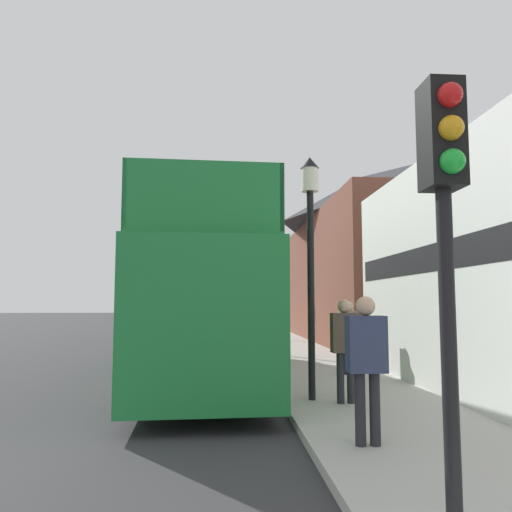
# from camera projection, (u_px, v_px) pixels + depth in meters

# --- Properties ---
(ground_plane) EXTENTS (144.00, 144.00, 0.00)m
(ground_plane) POSITION_uv_depth(u_px,v_px,m) (140.00, 341.00, 25.14)
(ground_plane) COLOR #333335
(sidewalk) EXTENTS (3.05, 108.00, 0.14)m
(sidewalk) POSITION_uv_depth(u_px,v_px,m) (280.00, 343.00, 22.63)
(sidewalk) COLOR #ADAAA3
(sidewalk) RESTS_ON ground_plane
(brick_terrace_rear) EXTENTS (6.00, 18.08, 8.34)m
(brick_terrace_rear) POSITION_uv_depth(u_px,v_px,m) (365.00, 258.00, 25.08)
(brick_terrace_rear) COLOR brown
(brick_terrace_rear) RESTS_ON ground_plane
(tour_bus) EXTENTS (3.06, 10.89, 4.13)m
(tour_bus) POSITION_uv_depth(u_px,v_px,m) (201.00, 304.00, 12.62)
(tour_bus) COLOR #1E7A38
(tour_bus) RESTS_ON ground_plane
(parked_car_ahead_of_bus) EXTENTS (2.10, 4.56, 1.51)m
(parked_car_ahead_of_bus) POSITION_uv_depth(u_px,v_px,m) (220.00, 331.00, 21.49)
(parked_car_ahead_of_bus) COLOR silver
(parked_car_ahead_of_bus) RESTS_ON ground_plane
(pedestrian_nearest) EXTENTS (0.49, 0.27, 1.85)m
(pedestrian_nearest) POSITION_uv_depth(u_px,v_px,m) (366.00, 355.00, 6.29)
(pedestrian_nearest) COLOR #232328
(pedestrian_nearest) RESTS_ON sidewalk
(pedestrian_second) EXTENTS (0.48, 0.26, 1.83)m
(pedestrian_second) POSITION_uv_depth(u_px,v_px,m) (345.00, 340.00, 8.91)
(pedestrian_second) COLOR #232328
(pedestrian_second) RESTS_ON sidewalk
(pedestrian_third) EXTENTS (0.47, 0.26, 1.81)m
(pedestrian_third) POSITION_uv_depth(u_px,v_px,m) (349.00, 330.00, 12.45)
(pedestrian_third) COLOR #232328
(pedestrian_third) RESTS_ON sidewalk
(traffic_signal) EXTENTS (0.28, 0.42, 3.49)m
(traffic_signal) POSITION_uv_depth(u_px,v_px,m) (445.00, 198.00, 3.81)
(traffic_signal) COLOR black
(traffic_signal) RESTS_ON sidewalk
(lamp_post_nearest) EXTENTS (0.35, 0.35, 4.55)m
(lamp_post_nearest) POSITION_uv_depth(u_px,v_px,m) (310.00, 230.00, 9.41)
(lamp_post_nearest) COLOR black
(lamp_post_nearest) RESTS_ON sidewalk
(lamp_post_second) EXTENTS (0.35, 0.35, 4.68)m
(lamp_post_second) POSITION_uv_depth(u_px,v_px,m) (269.00, 261.00, 17.50)
(lamp_post_second) COLOR black
(lamp_post_second) RESTS_ON sidewalk
(lamp_post_third) EXTENTS (0.35, 0.35, 4.58)m
(lamp_post_third) POSITION_uv_depth(u_px,v_px,m) (255.00, 275.00, 25.58)
(lamp_post_third) COLOR black
(lamp_post_third) RESTS_ON sidewalk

